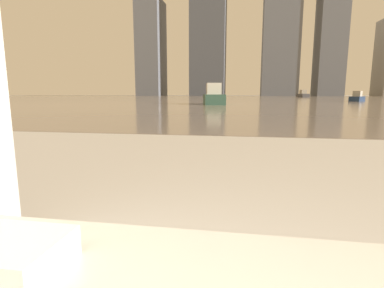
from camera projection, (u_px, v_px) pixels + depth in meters
The scene contains 9 objects.
towel_stack at pixel (7, 256), 0.71m from camera, with size 0.26×0.21×0.08m.
harbor_water at pixel (241, 98), 60.27m from camera, with size 180.00×110.00×0.01m.
harbor_boat_1 at pixel (303, 95), 72.73m from camera, with size 2.27×5.09×1.84m.
harbor_boat_3 at pixel (357, 98), 36.10m from camera, with size 2.68×3.44×1.25m.
harbor_boat_5 at pixel (214, 97), 26.65m from camera, with size 2.49×5.14×1.85m.
skyline_tower_0 at pixel (151, 49), 117.56m from camera, with size 9.12×13.67×36.37m.
skyline_tower_1 at pixel (209, 5), 111.32m from camera, with size 12.88×12.31×66.76m.
skyline_tower_2 at pixel (282, 19), 107.94m from camera, with size 13.04×8.66×54.77m.
skyline_tower_3 at pixel (333, 7), 104.57m from camera, with size 8.98×11.36×61.53m.
Camera 1 is at (0.33, 0.22, 0.96)m, focal length 28.00 mm.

